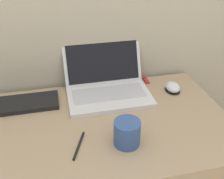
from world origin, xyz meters
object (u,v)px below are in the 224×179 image
(drink_cup, at_px, (127,132))
(usb_stick, at_px, (146,80))
(external_keyboard, at_px, (13,105))
(laptop, at_px, (107,84))
(pen, at_px, (79,145))
(computer_mouse, at_px, (173,87))

(drink_cup, distance_m, usb_stick, 0.48)
(drink_cup, xyz_separation_m, external_keyboard, (-0.43, 0.33, -0.04))
(drink_cup, height_order, usb_stick, drink_cup)
(laptop, relative_size, usb_stick, 6.30)
(pen, bearing_deg, drink_cup, -6.98)
(computer_mouse, bearing_deg, laptop, 170.63)
(computer_mouse, height_order, pen, computer_mouse)
(usb_stick, height_order, pen, same)
(drink_cup, distance_m, computer_mouse, 0.44)
(drink_cup, relative_size, computer_mouse, 1.07)
(laptop, distance_m, drink_cup, 0.35)
(external_keyboard, bearing_deg, laptop, 2.84)
(laptop, bearing_deg, drink_cup, -90.41)
(pen, bearing_deg, computer_mouse, 30.12)
(laptop, xyz_separation_m, external_keyboard, (-0.43, -0.02, -0.04))
(drink_cup, distance_m, pen, 0.18)
(laptop, bearing_deg, usb_stick, 17.11)
(usb_stick, bearing_deg, computer_mouse, -51.85)
(laptop, xyz_separation_m, pen, (-0.17, -0.33, -0.05))
(external_keyboard, distance_m, pen, 0.40)
(laptop, height_order, drink_cup, laptop)
(external_keyboard, bearing_deg, usb_stick, 7.79)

